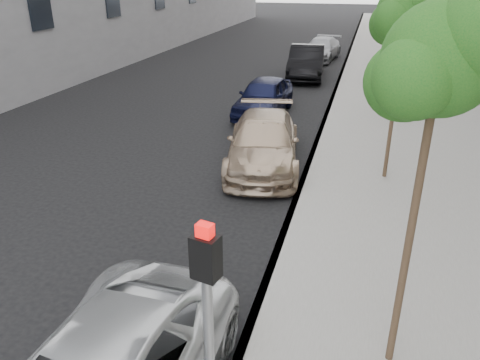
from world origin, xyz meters
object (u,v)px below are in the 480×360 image
at_px(tree_near, 443,60).
at_px(tree_mid, 408,12).
at_px(signal_pole, 208,326).
at_px(sedan_black, 306,62).
at_px(sedan_blue, 264,96).
at_px(sedan_rear, 321,49).
at_px(suv, 263,142).
at_px(tree_far, 395,16).

distance_m(tree_near, tree_mid, 6.50).
relative_size(signal_pole, sedan_black, 0.61).
height_order(tree_near, sedan_blue, tree_near).
xyz_separation_m(tree_near, signal_pole, (-1.93, -2.04, -2.20)).
xyz_separation_m(tree_mid, sedan_rear, (-3.62, 17.83, -3.55)).
bearing_deg(tree_mid, suv, 175.82).
bearing_deg(sedan_black, signal_pole, -89.60).
bearing_deg(sedan_blue, tree_mid, -46.96).
distance_m(tree_near, signal_pole, 3.57).
bearing_deg(tree_far, sedan_rear, 107.72).
relative_size(tree_mid, sedan_blue, 1.20).
xyz_separation_m(suv, sedan_rear, (-0.29, 17.59, -0.04)).
bearing_deg(tree_mid, signal_pole, -102.72).
height_order(sedan_blue, sedan_black, sedan_black).
height_order(tree_near, suv, tree_near).
xyz_separation_m(tree_near, sedan_black, (-3.79, 18.88, -3.41)).
height_order(tree_near, tree_mid, tree_mid).
bearing_deg(signal_pole, sedan_black, 107.90).
relative_size(tree_near, sedan_blue, 1.19).
xyz_separation_m(sedan_blue, sedan_black, (0.63, 7.13, 0.10)).
bearing_deg(tree_far, sedan_black, 122.83).
distance_m(signal_pole, sedan_rear, 26.46).
height_order(signal_pole, suv, signal_pole).
xyz_separation_m(signal_pole, sedan_rear, (-1.69, 26.37, -1.35)).
bearing_deg(suv, sedan_rear, 81.03).
relative_size(tree_far, sedan_rear, 0.95).
xyz_separation_m(tree_near, sedan_rear, (-3.62, 24.33, -3.55)).
bearing_deg(sedan_black, tree_mid, -77.66).
bearing_deg(sedan_blue, signal_pole, -76.81).
relative_size(signal_pole, sedan_rear, 0.66).
distance_m(tree_mid, sedan_blue, 7.71).
bearing_deg(signal_pole, sedan_rear, 106.48).
bearing_deg(sedan_blue, tree_near, -66.45).
bearing_deg(sedan_black, tree_far, -61.86).
bearing_deg(tree_far, sedan_blue, -164.23).
bearing_deg(tree_near, tree_mid, 90.00).
distance_m(tree_far, sedan_rear, 12.25).
bearing_deg(tree_far, tree_mid, -90.00).
relative_size(signal_pole, sedan_blue, 0.73).
xyz_separation_m(tree_far, signal_pole, (-1.93, -15.04, -1.56)).
bearing_deg(suv, signal_pole, -90.87).
distance_m(tree_mid, signal_pole, 9.03).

